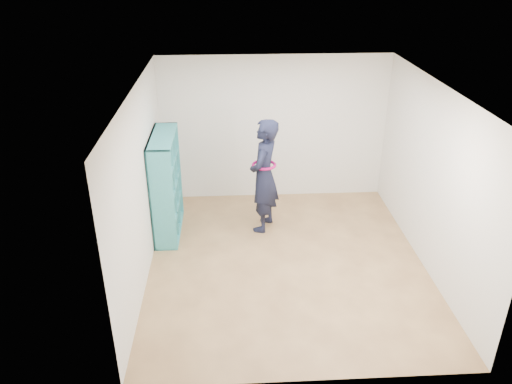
{
  "coord_description": "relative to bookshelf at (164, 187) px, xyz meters",
  "views": [
    {
      "loc": [
        -0.8,
        -6.12,
        4.2
      ],
      "look_at": [
        -0.43,
        0.3,
        1.02
      ],
      "focal_mm": 35.0,
      "sensor_mm": 36.0,
      "label": 1
    }
  ],
  "objects": [
    {
      "name": "wall_left",
      "position": [
        -0.16,
        -1.02,
        0.5
      ],
      "size": [
        0.02,
        4.5,
        2.6
      ],
      "primitive_type": "cube",
      "color": "silver",
      "rests_on": "floor"
    },
    {
      "name": "wall_front",
      "position": [
        1.84,
        -3.27,
        0.5
      ],
      "size": [
        4.0,
        0.02,
        2.6
      ],
      "primitive_type": "cube",
      "color": "silver",
      "rests_on": "floor"
    },
    {
      "name": "person",
      "position": [
        1.58,
        0.03,
        0.14
      ],
      "size": [
        0.66,
        0.8,
        1.87
      ],
      "rotation": [
        0.0,
        0.0,
        -1.94
      ],
      "color": "black",
      "rests_on": "floor"
    },
    {
      "name": "wall_back",
      "position": [
        1.84,
        1.23,
        0.5
      ],
      "size": [
        4.0,
        0.02,
        2.6
      ],
      "primitive_type": "cube",
      "color": "silver",
      "rests_on": "floor"
    },
    {
      "name": "bookshelf",
      "position": [
        0.0,
        0.0,
        0.0
      ],
      "size": [
        0.36,
        1.24,
        1.65
      ],
      "color": "teal",
      "rests_on": "floor"
    },
    {
      "name": "ceiling",
      "position": [
        1.84,
        -1.02,
        1.8
      ],
      "size": [
        4.5,
        4.5,
        0.0
      ],
      "primitive_type": "plane",
      "color": "white",
      "rests_on": "wall_back"
    },
    {
      "name": "floor",
      "position": [
        1.84,
        -1.02,
        -0.8
      ],
      "size": [
        4.5,
        4.5,
        0.0
      ],
      "primitive_type": "plane",
      "color": "brown",
      "rests_on": "ground"
    },
    {
      "name": "wall_right",
      "position": [
        3.84,
        -1.02,
        0.5
      ],
      "size": [
        0.02,
        4.5,
        2.6
      ],
      "primitive_type": "cube",
      "color": "silver",
      "rests_on": "floor"
    },
    {
      "name": "smartphone",
      "position": [
        1.47,
        0.14,
        0.26
      ],
      "size": [
        0.04,
        0.11,
        0.14
      ],
      "rotation": [
        0.41,
        0.0,
        -0.23
      ],
      "color": "silver",
      "rests_on": "person"
    }
  ]
}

